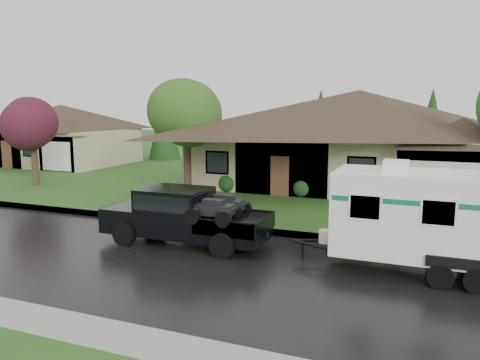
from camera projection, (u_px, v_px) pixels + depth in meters
name	position (u px, v px, depth m)	size (l,w,h in m)	color
ground	(236.00, 249.00, 15.90)	(140.00, 140.00, 0.00)	#2A571B
road	(211.00, 267.00, 14.06)	(140.00, 8.00, 0.01)	black
curb	(258.00, 231.00, 17.95)	(140.00, 0.50, 0.15)	gray
lawn	(326.00, 182.00, 29.63)	(140.00, 26.00, 0.15)	#2A571B
house_main	(363.00, 127.00, 27.17)	(19.44, 10.80, 6.90)	tan
house_far	(63.00, 129.00, 38.00)	(10.80, 8.64, 5.80)	tan
tree_left_green	(187.00, 112.00, 25.05)	(3.77, 3.77, 6.24)	#382B1E
tree_red	(32.00, 123.00, 27.61)	(3.21, 3.21, 5.32)	#382B1E
shrub_row	(343.00, 190.00, 23.58)	(13.60, 1.00, 1.00)	#143814
pickup_truck	(182.00, 214.00, 16.38)	(5.89, 2.24, 1.96)	black
travel_trailer	(460.00, 218.00, 13.03)	(7.26, 2.55, 3.26)	white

